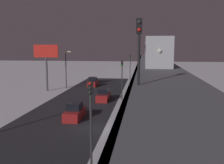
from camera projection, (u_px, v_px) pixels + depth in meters
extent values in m
plane|color=white|center=(94.00, 128.00, 27.19)|extent=(240.00, 240.00, 0.00)
cube|color=#28282D|center=(54.00, 127.00, 27.74)|extent=(11.00, 84.49, 0.01)
cube|color=slate|center=(160.00, 74.00, 25.55)|extent=(5.00, 84.49, 0.80)
cube|color=#38383D|center=(136.00, 74.00, 25.85)|extent=(0.24, 82.80, 0.80)
cylinder|color=slate|center=(151.00, 71.00, 60.58)|extent=(1.40, 1.40, 5.48)
cylinder|color=slate|center=(152.00, 79.00, 46.75)|extent=(1.40, 1.40, 5.48)
cylinder|color=slate|center=(156.00, 92.00, 32.91)|extent=(1.40, 1.40, 5.48)
cylinder|color=slate|center=(164.00, 126.00, 19.07)|extent=(1.40, 1.40, 5.48)
cube|color=#B7BABF|center=(156.00, 51.00, 35.29)|extent=(2.90, 18.00, 3.40)
cube|color=black|center=(156.00, 48.00, 35.23)|extent=(2.94, 16.20, 0.90)
cube|color=#B7BABF|center=(152.00, 49.00, 53.56)|extent=(2.90, 18.00, 3.40)
cube|color=black|center=(152.00, 47.00, 53.51)|extent=(2.94, 16.20, 0.90)
cube|color=#B7BABF|center=(150.00, 48.00, 71.84)|extent=(2.90, 18.00, 3.40)
cube|color=black|center=(150.00, 47.00, 71.79)|extent=(2.94, 16.20, 0.90)
cube|color=#B7BABF|center=(149.00, 48.00, 90.12)|extent=(2.90, 18.00, 3.40)
cube|color=black|center=(149.00, 47.00, 90.06)|extent=(2.94, 16.20, 0.90)
sphere|color=white|center=(160.00, 51.00, 26.37)|extent=(0.44, 0.44, 0.44)
cylinder|color=black|center=(139.00, 59.00, 15.55)|extent=(0.16, 0.16, 3.20)
cube|color=black|center=(139.00, 26.00, 15.28)|extent=(0.36, 0.28, 0.90)
sphere|color=#333333|center=(139.00, 22.00, 15.09)|extent=(0.22, 0.22, 0.22)
sphere|color=red|center=(139.00, 30.00, 15.16)|extent=(0.22, 0.22, 0.22)
cube|color=#A51E1E|center=(104.00, 97.00, 41.17)|extent=(1.80, 4.44, 1.10)
cube|color=black|center=(104.00, 91.00, 41.03)|extent=(1.58, 2.13, 0.87)
cylinder|color=black|center=(100.00, 97.00, 42.66)|extent=(0.20, 0.64, 0.64)
cylinder|color=black|center=(110.00, 97.00, 42.45)|extent=(0.20, 0.64, 0.64)
cylinder|color=black|center=(97.00, 100.00, 39.96)|extent=(0.20, 0.64, 0.64)
cylinder|color=black|center=(108.00, 100.00, 39.75)|extent=(0.20, 0.64, 0.64)
cube|color=#A51E1E|center=(93.00, 84.00, 55.72)|extent=(1.80, 4.01, 1.10)
cube|color=black|center=(93.00, 79.00, 55.59)|extent=(1.58, 1.92, 0.87)
cube|color=#A51E1E|center=(75.00, 114.00, 30.85)|extent=(1.80, 4.44, 1.10)
cube|color=black|center=(75.00, 106.00, 30.72)|extent=(1.58, 2.13, 0.87)
cylinder|color=#2D2D2D|center=(91.00, 135.00, 17.25)|extent=(0.16, 0.16, 5.50)
cube|color=black|center=(90.00, 88.00, 16.80)|extent=(0.32, 0.32, 0.90)
sphere|color=red|center=(90.00, 83.00, 16.58)|extent=(0.20, 0.20, 0.20)
sphere|color=black|center=(90.00, 88.00, 16.62)|extent=(0.20, 0.20, 0.20)
sphere|color=black|center=(90.00, 93.00, 16.67)|extent=(0.20, 0.20, 0.20)
cylinder|color=#2D2D2D|center=(122.00, 83.00, 41.14)|extent=(0.16, 0.16, 5.50)
cube|color=black|center=(122.00, 63.00, 40.70)|extent=(0.32, 0.32, 0.90)
sphere|color=black|center=(122.00, 61.00, 40.48)|extent=(0.20, 0.20, 0.20)
sphere|color=black|center=(122.00, 63.00, 40.52)|extent=(0.20, 0.20, 0.20)
sphere|color=#19E53F|center=(122.00, 65.00, 40.56)|extent=(0.20, 0.20, 0.20)
cylinder|color=#2D2D2D|center=(130.00, 69.00, 65.04)|extent=(0.16, 0.16, 5.50)
cube|color=black|center=(130.00, 57.00, 64.59)|extent=(0.32, 0.32, 0.90)
sphere|color=black|center=(130.00, 56.00, 64.37)|extent=(0.20, 0.20, 0.20)
sphere|color=black|center=(130.00, 57.00, 64.41)|extent=(0.20, 0.20, 0.20)
sphere|color=#19E53F|center=(130.00, 58.00, 64.46)|extent=(0.20, 0.20, 0.20)
cylinder|color=#4C4C51|center=(47.00, 74.00, 49.58)|extent=(0.36, 0.36, 6.50)
cube|color=red|center=(46.00, 51.00, 48.96)|extent=(4.80, 0.30, 2.40)
cylinder|color=#38383D|center=(66.00, 70.00, 52.55)|extent=(0.20, 0.20, 7.50)
ellipsoid|color=#F4E5B2|center=(69.00, 52.00, 51.93)|extent=(0.90, 0.44, 0.30)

